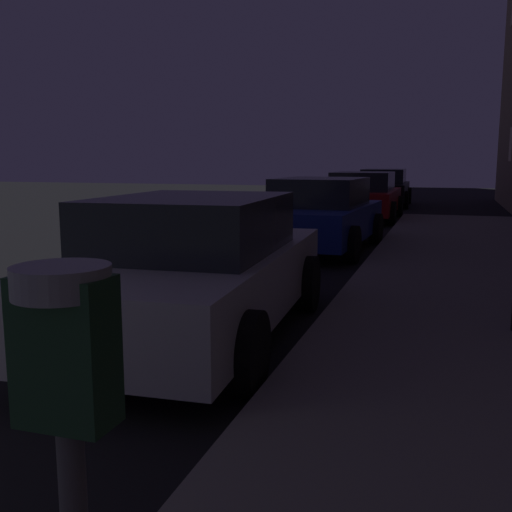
{
  "coord_description": "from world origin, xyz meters",
  "views": [
    {
      "loc": [
        5.22,
        -0.62,
        1.78
      ],
      "look_at": [
        4.23,
        2.47,
        1.25
      ],
      "focal_mm": 41.57,
      "sensor_mm": 36.0,
      "label": 1
    }
  ],
  "objects_px": {
    "car_silver": "(195,268)",
    "car_blue": "(320,215)",
    "car_red": "(363,196)",
    "car_black": "(384,187)",
    "parking_meter": "(70,438)"
  },
  "relations": [
    {
      "from": "car_black",
      "to": "car_silver",
      "type": "bearing_deg",
      "value": -90.0
    },
    {
      "from": "car_silver",
      "to": "car_blue",
      "type": "relative_size",
      "value": 1.05
    },
    {
      "from": "parking_meter",
      "to": "car_silver",
      "type": "height_order",
      "value": "parking_meter"
    },
    {
      "from": "parking_meter",
      "to": "car_blue",
      "type": "bearing_deg",
      "value": 99.0
    },
    {
      "from": "car_silver",
      "to": "car_blue",
      "type": "xyz_separation_m",
      "value": [
        -0.0,
        6.16,
        -0.0
      ]
    },
    {
      "from": "car_silver",
      "to": "car_blue",
      "type": "distance_m",
      "value": 6.16
    },
    {
      "from": "car_red",
      "to": "car_black",
      "type": "xyz_separation_m",
      "value": [
        0.0,
        5.88,
        0.0
      ]
    },
    {
      "from": "car_silver",
      "to": "car_blue",
      "type": "bearing_deg",
      "value": 90.0
    },
    {
      "from": "car_red",
      "to": "car_black",
      "type": "bearing_deg",
      "value": 90.0
    },
    {
      "from": "car_red",
      "to": "car_silver",
      "type": "bearing_deg",
      "value": -90.0
    },
    {
      "from": "parking_meter",
      "to": "car_red",
      "type": "height_order",
      "value": "parking_meter"
    },
    {
      "from": "car_silver",
      "to": "car_black",
      "type": "bearing_deg",
      "value": 90.0
    },
    {
      "from": "parking_meter",
      "to": "car_blue",
      "type": "relative_size",
      "value": 0.35
    },
    {
      "from": "parking_meter",
      "to": "car_silver",
      "type": "distance_m",
      "value": 4.77
    },
    {
      "from": "car_red",
      "to": "car_blue",
      "type": "bearing_deg",
      "value": -90.0
    }
  ]
}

